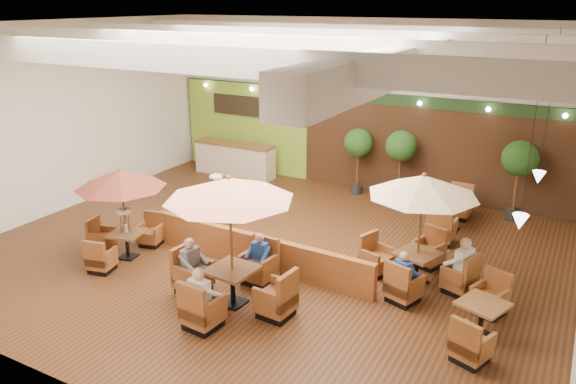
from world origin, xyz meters
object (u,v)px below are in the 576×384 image
Objects in this scene: table_5 at (451,217)px; topiary_0 at (358,146)px; table_4 at (481,320)px; booth_divider at (257,251)px; topiary_2 at (520,162)px; table_3 at (217,203)px; diner_0 at (202,292)px; table_1 at (230,219)px; diner_2 at (192,260)px; table_2 at (421,209)px; topiary_1 at (401,149)px; diner_4 at (462,260)px; service_counter at (235,159)px; diner_3 at (405,271)px; table_0 at (120,193)px.

topiary_0 is at bearing 154.83° from table_5.
booth_divider is at bearing -164.88° from table_4.
table_5 is at bearing -130.03° from topiary_2.
table_3 is 0.98× the size of table_5.
table_1 is at bearing 98.00° from diner_0.
table_4 is at bearing 109.11° from diner_2.
table_2 is 6.36m from table_3.
topiary_0 is 8.90m from diner_0.
table_1 is 1.53m from diner_0.
table_1 is 7.02m from table_5.
topiary_1 is 8.13m from diner_2.
booth_divider is at bearing 167.44° from diner_2.
table_5 is 7.38m from diner_2.
diner_4 is at bearing 15.91° from booth_divider.
table_3 is 8.21m from table_4.
topiary_1 reaches higher than diner_0.
table_5 reaches higher than table_4.
table_3 is at bearing -134.93° from topiary_1.
diner_0 is (-4.41, -8.85, -0.97)m from topiary_2.
table_1 reaches higher than service_counter.
diner_3 is at bearing -70.91° from topiary_1.
table_4 is 6.74m from topiary_2.
booth_divider is 2.58× the size of topiary_2.
diner_0 is (0.44, -2.69, 0.36)m from booth_divider.
diner_0 is (-4.76, -2.27, 0.43)m from table_4.
table_4 is 1.80m from diner_3.
diner_3 reaches higher than booth_divider.
topiary_1 is (-2.09, 5.10, -0.09)m from table_2.
table_4 is at bearing -8.62° from table_0.
table_0 is 0.84× the size of table_1.
table_2 is at bearing -88.21° from table_5.
topiary_1 is (1.43, 6.16, 1.26)m from booth_divider.
topiary_0 is (3.16, 7.22, -0.06)m from table_0.
table_3 is at bearing -172.50° from diner_3.
diner_2 is at bearing 143.00° from diner_0.
table_2 reaches higher than topiary_1.
topiary_2 is (-0.34, 6.58, 1.40)m from table_4.
table_1 is at bearing -119.45° from topiary_2.
table_0 is 10.76m from topiary_2.
service_counter is at bearing 128.64° from table_1.
table_0 reaches higher than table_3.
table_5 is at bearing 75.22° from diner_0.
table_0 is at bearing -78.09° from service_counter.
table_0 reaches higher than diner_4.
service_counter is 1.39× the size of topiary_0.
diner_0 is at bearing -110.76° from table_2.
table_5 is 1.19× the size of topiary_1.
table_3 reaches higher than booth_divider.
diner_4 is (4.47, 1.06, 0.36)m from booth_divider.
table_4 is at bearing 19.69° from table_1.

